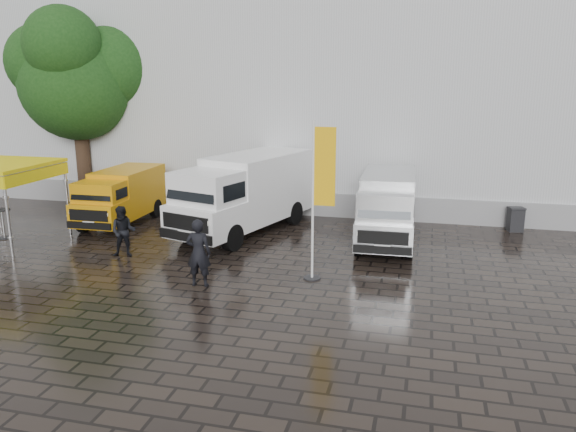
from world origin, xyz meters
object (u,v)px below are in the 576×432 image
at_px(van_silver, 387,209).
at_px(wheelie_bin, 515,219).
at_px(van_yellow, 121,198).
at_px(flagpole, 319,194).
at_px(person_tent, 123,232).
at_px(van_white, 244,195).
at_px(person_front, 199,253).
at_px(cocktail_table, 3,224).

bearing_deg(van_silver, wheelie_bin, 28.02).
xyz_separation_m(van_yellow, flagpole, (8.85, -4.34, 1.47)).
bearing_deg(van_yellow, person_tent, -60.32).
bearing_deg(van_white, person_front, -67.91).
height_order(flagpole, wheelie_bin, flagpole).
bearing_deg(person_front, wheelie_bin, -143.48).
bearing_deg(van_white, wheelie_bin, 31.91).
relative_size(van_yellow, van_white, 0.70).
height_order(person_front, person_tent, person_front).
xyz_separation_m(flagpole, person_front, (-3.14, -1.33, -1.57)).
xyz_separation_m(wheelie_bin, person_front, (-9.43, -8.35, 0.50)).
xyz_separation_m(flagpole, person_tent, (-6.58, 0.57, -1.69)).
bearing_deg(flagpole, van_yellow, 153.87).
bearing_deg(person_tent, wheelie_bin, 9.20).
relative_size(van_silver, cocktail_table, 5.09).
bearing_deg(person_tent, cocktail_table, 153.61).
distance_m(van_white, person_front, 5.70).
relative_size(cocktail_table, person_front, 0.56).
relative_size(cocktail_table, person_tent, 0.64).
relative_size(van_silver, person_tent, 3.27).
bearing_deg(wheelie_bin, van_white, -176.38).
height_order(van_white, person_front, van_white).
relative_size(person_front, person_tent, 1.15).
distance_m(van_white, van_silver, 5.29).
height_order(flagpole, person_front, flagpole).
height_order(van_silver, cocktail_table, van_silver).
height_order(van_silver, wheelie_bin, van_silver).
height_order(van_yellow, van_white, van_white).
xyz_separation_m(van_white, wheelie_bin, (9.95, 2.69, -0.97)).
xyz_separation_m(cocktail_table, person_tent, (5.37, -0.85, 0.30)).
height_order(wheelie_bin, person_front, person_front).
bearing_deg(van_silver, van_yellow, 178.03).
distance_m(van_yellow, person_tent, 4.40).
bearing_deg(person_tent, person_front, -46.42).
xyz_separation_m(van_silver, person_tent, (-8.19, -3.76, -0.35)).
xyz_separation_m(van_yellow, van_silver, (10.46, -0.01, 0.12)).
distance_m(van_silver, flagpole, 4.81).
bearing_deg(wheelie_bin, person_front, -149.98).
relative_size(van_white, flagpole, 1.45).
bearing_deg(person_tent, van_yellow, 103.67).
bearing_deg(person_tent, flagpole, -22.40).
bearing_deg(van_silver, cocktail_table, -169.81).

